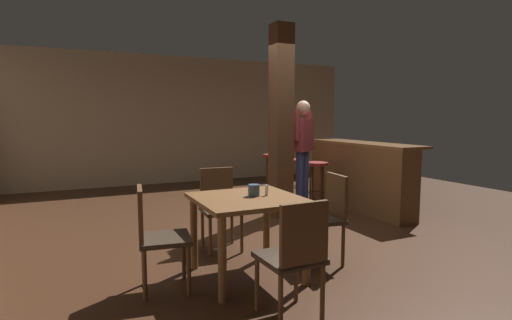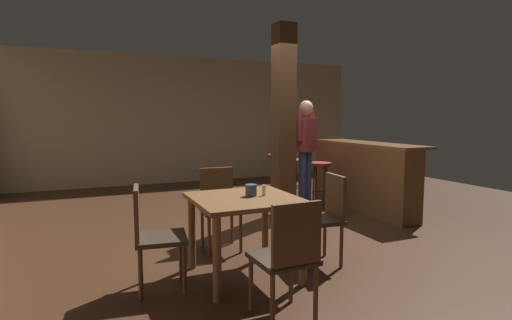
{
  "view_description": "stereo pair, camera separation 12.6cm",
  "coord_description": "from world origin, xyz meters",
  "views": [
    {
      "loc": [
        -2.43,
        -4.36,
        1.48
      ],
      "look_at": [
        -0.48,
        -0.21,
        0.98
      ],
      "focal_mm": 28.0,
      "sensor_mm": 36.0,
      "label": 1
    },
    {
      "loc": [
        -2.31,
        -4.41,
        1.48
      ],
      "look_at": [
        -0.48,
        -0.21,
        0.98
      ],
      "focal_mm": 28.0,
      "sensor_mm": 36.0,
      "label": 2
    }
  ],
  "objects": [
    {
      "name": "napkin_cup",
      "position": [
        -0.91,
        -1.07,
        0.8
      ],
      "size": [
        0.11,
        0.11,
        0.11
      ],
      "primitive_type": "cylinder",
      "color": "#33475B",
      "rests_on": "dining_table"
    },
    {
      "name": "standing_person",
      "position": [
        0.82,
        0.87,
        1.0
      ],
      "size": [
        0.45,
        0.34,
        1.72
      ],
      "color": "maroon",
      "rests_on": "ground_plane"
    },
    {
      "name": "pillar",
      "position": [
        0.4,
        0.79,
        1.4
      ],
      "size": [
        0.28,
        0.28,
        2.8
      ],
      "primitive_type": "cube",
      "color": "#422816",
      "rests_on": "ground_plane"
    },
    {
      "name": "chair_north",
      "position": [
        -0.94,
        -0.22,
        0.51
      ],
      "size": [
        0.45,
        0.45,
        0.89
      ],
      "color": "#2D2319",
      "rests_on": "ground_plane"
    },
    {
      "name": "salt_shaker",
      "position": [
        -0.79,
        -1.1,
        0.8
      ],
      "size": [
        0.03,
        0.03,
        0.1
      ],
      "primitive_type": "cylinder",
      "color": "silver",
      "rests_on": "dining_table"
    },
    {
      "name": "chair_east",
      "position": [
        -0.11,
        -1.1,
        0.51
      ],
      "size": [
        0.47,
        0.47,
        0.89
      ],
      "color": "#2D2319",
      "rests_on": "ground_plane"
    },
    {
      "name": "bar_counter",
      "position": [
        1.72,
        0.62,
        0.55
      ],
      "size": [
        0.56,
        2.15,
        1.07
      ],
      "color": "brown",
      "rests_on": "ground_plane"
    },
    {
      "name": "chair_west",
      "position": [
        -1.81,
        -1.06,
        0.51
      ],
      "size": [
        0.47,
        0.47,
        0.89
      ],
      "color": "#2D2319",
      "rests_on": "ground_plane"
    },
    {
      "name": "dining_table",
      "position": [
        -0.98,
        -1.09,
        0.62
      ],
      "size": [
        0.93,
        0.93,
        0.75
      ],
      "color": "brown",
      "rests_on": "ground_plane"
    },
    {
      "name": "wall_back",
      "position": [
        0.0,
        4.5,
        1.4
      ],
      "size": [
        8.0,
        0.1,
        2.8
      ],
      "primitive_type": "cube",
      "color": "gray",
      "rests_on": "ground_plane"
    },
    {
      "name": "chair_south",
      "position": [
        -1.01,
        -1.99,
        0.51
      ],
      "size": [
        0.43,
        0.43,
        0.89
      ],
      "color": "#2D2319",
      "rests_on": "ground_plane"
    },
    {
      "name": "bar_stool_far",
      "position": [
        1.1,
        2.42,
        0.57
      ],
      "size": [
        0.36,
        0.36,
        0.76
      ],
      "color": "maroon",
      "rests_on": "ground_plane"
    },
    {
      "name": "ground_plane",
      "position": [
        0.0,
        0.0,
        0.0
      ],
      "size": [
        10.8,
        10.8,
        0.0
      ],
      "primitive_type": "plane",
      "color": "#382114"
    },
    {
      "name": "bar_stool_near",
      "position": [
        1.17,
        0.99,
        0.57
      ],
      "size": [
        0.36,
        0.36,
        0.75
      ],
      "color": "maroon",
      "rests_on": "ground_plane"
    },
    {
      "name": "bar_stool_mid",
      "position": [
        1.13,
        1.61,
        0.56
      ],
      "size": [
        0.35,
        0.35,
        0.74
      ],
      "color": "maroon",
      "rests_on": "ground_plane"
    }
  ]
}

